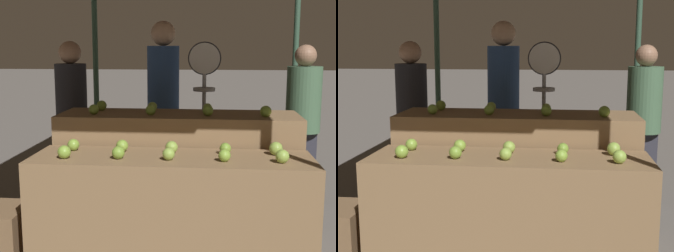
% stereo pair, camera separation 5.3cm
% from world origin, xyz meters
% --- Properties ---
extents(display_counter_front, '(1.83, 0.55, 0.87)m').
position_xyz_m(display_counter_front, '(0.00, 0.00, 0.43)').
color(display_counter_front, olive).
rests_on(display_counter_front, ground_plane).
extents(display_counter_back, '(1.83, 0.55, 1.06)m').
position_xyz_m(display_counter_back, '(0.00, 0.60, 0.53)').
color(display_counter_back, olive).
rests_on(display_counter_back, ground_plane).
extents(apple_front_0, '(0.09, 0.09, 0.09)m').
position_xyz_m(apple_front_0, '(-0.68, -0.12, 0.91)').
color(apple_front_0, '#84AD3D').
rests_on(apple_front_0, display_counter_front).
extents(apple_front_1, '(0.08, 0.08, 0.08)m').
position_xyz_m(apple_front_1, '(-0.33, -0.10, 0.91)').
color(apple_front_1, '#7AA338').
rests_on(apple_front_1, display_counter_front).
extents(apple_front_2, '(0.08, 0.08, 0.08)m').
position_xyz_m(apple_front_2, '(-0.01, -0.10, 0.91)').
color(apple_front_2, '#8EB247').
rests_on(apple_front_2, display_counter_front).
extents(apple_front_3, '(0.08, 0.08, 0.08)m').
position_xyz_m(apple_front_3, '(0.34, -0.10, 0.91)').
color(apple_front_3, '#84AD3D').
rests_on(apple_front_3, display_counter_front).
extents(apple_front_4, '(0.08, 0.08, 0.08)m').
position_xyz_m(apple_front_4, '(0.69, -0.10, 0.91)').
color(apple_front_4, '#8EB247').
rests_on(apple_front_4, display_counter_front).
extents(apple_front_5, '(0.08, 0.08, 0.08)m').
position_xyz_m(apple_front_5, '(-0.69, 0.11, 0.91)').
color(apple_front_5, '#84AD3D').
rests_on(apple_front_5, display_counter_front).
extents(apple_front_6, '(0.08, 0.08, 0.08)m').
position_xyz_m(apple_front_6, '(-0.35, 0.11, 0.91)').
color(apple_front_6, '#84AD3D').
rests_on(apple_front_6, display_counter_front).
extents(apple_front_7, '(0.08, 0.08, 0.08)m').
position_xyz_m(apple_front_7, '(-0.01, 0.10, 0.91)').
color(apple_front_7, '#8EB247').
rests_on(apple_front_7, display_counter_front).
extents(apple_front_8, '(0.08, 0.08, 0.08)m').
position_xyz_m(apple_front_8, '(0.35, 0.10, 0.91)').
color(apple_front_8, '#7AA338').
rests_on(apple_front_8, display_counter_front).
extents(apple_front_9, '(0.09, 0.09, 0.09)m').
position_xyz_m(apple_front_9, '(0.68, 0.11, 0.91)').
color(apple_front_9, '#8EB247').
rests_on(apple_front_9, display_counter_front).
extents(apple_back_0, '(0.08, 0.08, 0.08)m').
position_xyz_m(apple_back_0, '(-0.64, 0.49, 1.10)').
color(apple_back_0, '#84AD3D').
rests_on(apple_back_0, display_counter_back).
extents(apple_back_1, '(0.08, 0.08, 0.08)m').
position_xyz_m(apple_back_1, '(-0.20, 0.50, 1.10)').
color(apple_back_1, '#84AD3D').
rests_on(apple_back_1, display_counter_back).
extents(apple_back_2, '(0.08, 0.08, 0.08)m').
position_xyz_m(apple_back_2, '(0.22, 0.50, 1.11)').
color(apple_back_2, '#84AD3D').
rests_on(apple_back_2, display_counter_back).
extents(apple_back_3, '(0.08, 0.08, 0.08)m').
position_xyz_m(apple_back_3, '(0.64, 0.48, 1.11)').
color(apple_back_3, '#84AD3D').
rests_on(apple_back_3, display_counter_back).
extents(apple_back_4, '(0.08, 0.08, 0.08)m').
position_xyz_m(apple_back_4, '(-0.63, 0.71, 1.11)').
color(apple_back_4, '#7AA338').
rests_on(apple_back_4, display_counter_back).
extents(apple_back_5, '(0.08, 0.08, 0.08)m').
position_xyz_m(apple_back_5, '(-0.22, 0.70, 1.10)').
color(apple_back_5, '#8EB247').
rests_on(apple_back_5, display_counter_back).
extents(apple_back_6, '(0.07, 0.07, 0.07)m').
position_xyz_m(apple_back_6, '(0.22, 0.70, 1.10)').
color(apple_back_6, '#8EB247').
rests_on(apple_back_6, display_counter_back).
extents(produce_scale, '(0.30, 0.20, 1.62)m').
position_xyz_m(produce_scale, '(0.18, 1.31, 1.19)').
color(produce_scale, '#99999E').
rests_on(produce_scale, ground_plane).
extents(person_vendor_at_scale, '(0.42, 0.42, 1.82)m').
position_xyz_m(person_vendor_at_scale, '(-0.23, 1.63, 1.08)').
color(person_vendor_at_scale, '#2D2D38').
rests_on(person_vendor_at_scale, ground_plane).
extents(person_customer_left, '(0.43, 0.43, 1.59)m').
position_xyz_m(person_customer_left, '(1.14, 1.73, 0.92)').
color(person_customer_left, '#2D2D38').
rests_on(person_customer_left, ground_plane).
extents(person_customer_right, '(0.40, 0.40, 1.63)m').
position_xyz_m(person_customer_right, '(-1.10, 1.44, 0.95)').
color(person_customer_right, '#2D2D38').
rests_on(person_customer_right, ground_plane).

